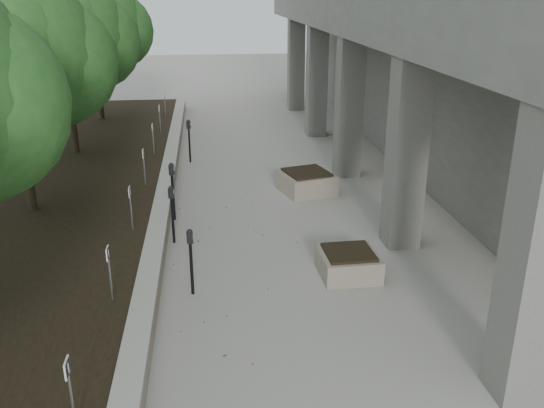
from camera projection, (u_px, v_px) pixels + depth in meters
retaining_wall at (165, 196)px, 14.77m from camera, size 0.39×26.00×0.50m
planting_bed at (17, 203)px, 14.39m from camera, size 7.00×26.00×0.40m
crabapple_tree_3 at (15, 92)px, 12.51m from camera, size 4.60×4.00×5.44m
crabapple_tree_4 at (66, 64)px, 17.16m from camera, size 4.60×4.00×5.44m
crabapple_tree_5 at (95, 48)px, 21.81m from camera, size 4.60×4.00×5.44m
parking_sign_2 at (71, 395)px, 6.59m from camera, size 0.04×0.22×0.96m
parking_sign_3 at (110, 274)px, 9.38m from camera, size 0.04×0.22×0.96m
parking_sign_4 at (131, 208)px, 12.17m from camera, size 0.04×0.22×0.96m
parking_sign_5 at (144, 167)px, 14.96m from camera, size 0.04×0.22×0.96m
parking_sign_6 at (153, 139)px, 17.75m from camera, size 0.04×0.22×0.96m
parking_sign_7 at (160, 119)px, 20.54m from camera, size 0.04×0.22×0.96m
parking_sign_8 at (165, 103)px, 23.33m from camera, size 0.04×0.22×0.96m
parking_meter_2 at (191, 262)px, 10.30m from camera, size 0.13×0.10×1.29m
parking_meter_3 at (172, 215)px, 12.41m from camera, size 0.15×0.12×1.32m
parking_meter_4 at (173, 192)px, 13.65m from camera, size 0.16×0.12×1.43m
parking_meter_5 at (189, 141)px, 18.24m from camera, size 0.16×0.14×1.39m
planter_front at (348, 263)px, 11.14m from camera, size 1.13×1.13×0.51m
planter_back at (306, 182)px, 15.67m from camera, size 1.59×1.59×0.60m
berry_scatter at (243, 272)px, 11.31m from camera, size 3.30×14.10×0.02m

